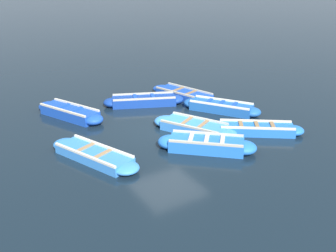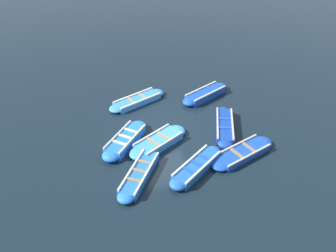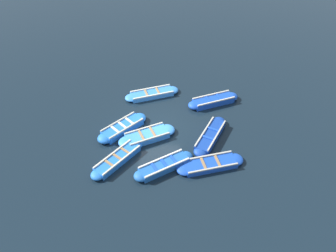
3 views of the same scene
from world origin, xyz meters
name	(u,v)px [view 1 (image 1 of 3)]	position (x,y,z in m)	size (l,w,h in m)	color
ground_plane	(168,131)	(0.00, 0.00, 0.00)	(120.00, 120.00, 0.00)	black
boat_outer_left	(94,155)	(0.69, -3.18, 0.15)	(3.61, 2.06, 0.36)	#3884E0
boat_bow_out	(144,101)	(-2.95, 0.61, 0.19)	(2.09, 3.51, 0.44)	navy
boat_broadside	(70,113)	(-3.24, -2.62, 0.20)	(3.39, 2.07, 0.46)	#1947B7
boat_inner_gap	(194,127)	(0.57, 0.80, 0.17)	(3.36, 2.37, 0.40)	#3884E0
boat_alongside	(256,129)	(1.90, 2.63, 0.17)	(2.59, 3.18, 0.39)	blue
boat_far_corner	(206,144)	(2.04, 0.26, 0.21)	(2.82, 2.99, 0.47)	blue
boat_stern_in	(184,94)	(-2.88, 2.67, 0.15)	(3.66, 1.91, 0.36)	#1947B7
boat_end_of_row	(221,107)	(-0.53, 2.97, 0.19)	(3.17, 2.44, 0.44)	#1E59AD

